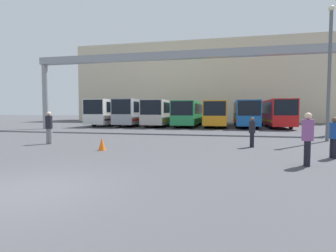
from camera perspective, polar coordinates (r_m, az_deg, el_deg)
name	(u,v)px	position (r m, az deg, el deg)	size (l,w,h in m)	color
ground_plane	(29,191)	(7.21, -27.93, -12.41)	(200.00, 200.00, 0.00)	#47474C
building_backdrop	(202,84)	(51.55, 7.44, 8.96)	(45.69, 12.00, 14.03)	beige
overhead_gantry	(177,65)	(25.16, 1.93, 13.21)	(28.91, 0.80, 7.44)	gray
bus_slot_0	(113,111)	(35.82, -11.88, 3.20)	(2.62, 10.97, 3.28)	silver
bus_slot_1	(136,111)	(34.11, -6.98, 3.26)	(2.49, 10.02, 3.29)	#999EA5
bus_slot_2	(162,112)	(33.38, -1.31, 3.17)	(2.58, 10.53, 3.18)	beige
bus_slot_3	(189,112)	(33.10, 4.59, 3.02)	(2.60, 11.27, 3.03)	#268C4C
bus_slot_4	(216,112)	(32.84, 10.50, 2.95)	(2.50, 11.34, 3.00)	orange
bus_slot_5	(245,112)	(32.98, 16.43, 2.90)	(2.44, 11.49, 3.03)	#1959A5
bus_slot_6	(275,112)	(33.31, 22.31, 2.88)	(2.43, 11.33, 3.12)	red
pedestrian_near_left	(252,131)	(14.40, 17.84, -1.12)	(0.33, 0.33, 1.57)	black
pedestrian_near_center	(334,137)	(12.43, 32.43, -1.95)	(0.34, 0.34, 1.66)	black
pedestrian_mid_left	(49,127)	(16.59, -24.48, -0.16)	(0.39, 0.39, 1.87)	gray
pedestrian_near_right	(308,138)	(10.23, 28.11, -2.27)	(0.38, 0.38, 1.85)	black
traffic_cone	(102,144)	(13.06, -14.19, -3.83)	(0.36, 0.36, 0.61)	orange
lamp_post	(329,68)	(19.41, 31.71, 10.64)	(0.36, 0.36, 8.37)	#595B60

